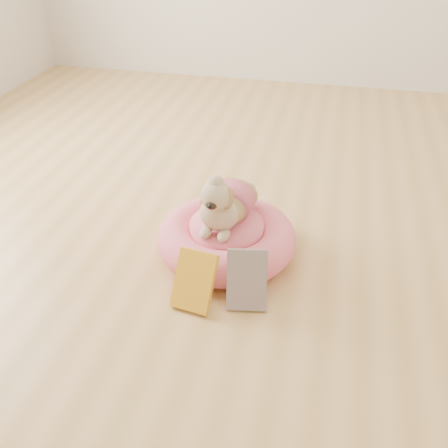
% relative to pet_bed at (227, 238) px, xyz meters
% --- Properties ---
extents(floor, '(4.50, 4.50, 0.00)m').
position_rel_pet_bed_xyz_m(floor, '(-0.12, 0.12, -0.07)').
color(floor, tan).
rests_on(floor, ground).
extents(pet_bed, '(0.59, 0.59, 0.15)m').
position_rel_pet_bed_xyz_m(pet_bed, '(0.00, 0.00, 0.00)').
color(pet_bed, '#FD637C').
rests_on(pet_bed, floor).
extents(dog, '(0.29, 0.40, 0.27)m').
position_rel_pet_bed_xyz_m(dog, '(-0.01, 0.01, 0.22)').
color(dog, brown).
rests_on(dog, pet_bed).
extents(book_yellow, '(0.17, 0.16, 0.21)m').
position_rel_pet_bed_xyz_m(book_yellow, '(-0.05, -0.33, 0.03)').
color(book_yellow, '#FFF81A').
rests_on(book_yellow, floor).
extents(book_white, '(0.17, 0.14, 0.22)m').
position_rel_pet_bed_xyz_m(book_white, '(0.14, -0.29, 0.04)').
color(book_white, silver).
rests_on(book_white, floor).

